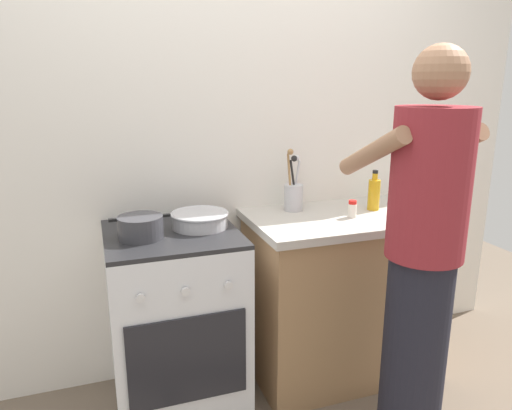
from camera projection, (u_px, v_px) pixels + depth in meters
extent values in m
plane|color=#6B5B4C|center=(254.00, 405.00, 2.37)|extent=(6.00, 6.00, 0.00)
cube|color=silver|center=(259.00, 141.00, 2.58)|extent=(3.20, 0.10, 2.50)
cube|color=#99724C|center=(341.00, 297.00, 2.58)|extent=(0.96, 0.56, 0.86)
cube|color=#B7B2A8|center=(345.00, 218.00, 2.46)|extent=(1.00, 0.60, 0.04)
cube|color=silver|center=(176.00, 323.00, 2.29)|extent=(0.60, 0.60, 0.88)
cube|color=#232326|center=(171.00, 234.00, 2.17)|extent=(0.60, 0.60, 0.02)
cube|color=black|center=(188.00, 360.00, 2.01)|extent=(0.51, 0.01, 0.40)
cylinder|color=silver|center=(141.00, 298.00, 1.87)|extent=(0.04, 0.01, 0.04)
cylinder|color=silver|center=(186.00, 292.00, 1.93)|extent=(0.04, 0.01, 0.04)
cylinder|color=silver|center=(228.00, 286.00, 1.98)|extent=(0.04, 0.01, 0.04)
cylinder|color=#38383D|center=(141.00, 227.00, 2.07)|extent=(0.20, 0.20, 0.10)
cube|color=black|center=(113.00, 220.00, 2.02)|extent=(0.04, 0.02, 0.01)
cube|color=black|center=(166.00, 215.00, 2.10)|extent=(0.04, 0.02, 0.01)
cylinder|color=#B7B7BC|center=(200.00, 220.00, 2.23)|extent=(0.26, 0.26, 0.07)
torus|color=#B7B7BC|center=(200.00, 214.00, 2.22)|extent=(0.28, 0.28, 0.01)
cylinder|color=silver|center=(293.00, 197.00, 2.51)|extent=(0.10, 0.10, 0.14)
cylinder|color=black|center=(294.00, 184.00, 2.49)|extent=(0.03, 0.07, 0.25)
sphere|color=black|center=(294.00, 158.00, 2.46)|extent=(0.03, 0.03, 0.03)
cylinder|color=#9E7547|center=(290.00, 182.00, 2.48)|extent=(0.02, 0.06, 0.29)
sphere|color=#9E7547|center=(290.00, 152.00, 2.44)|extent=(0.03, 0.03, 0.03)
cylinder|color=silver|center=(296.00, 183.00, 2.52)|extent=(0.03, 0.04, 0.25)
sphere|color=silver|center=(296.00, 158.00, 2.48)|extent=(0.03, 0.03, 0.03)
cylinder|color=silver|center=(352.00, 211.00, 2.39)|extent=(0.04, 0.04, 0.07)
cylinder|color=red|center=(353.00, 202.00, 2.38)|extent=(0.04, 0.04, 0.02)
cylinder|color=gold|center=(374.00, 195.00, 2.52)|extent=(0.06, 0.06, 0.16)
cylinder|color=gold|center=(375.00, 177.00, 2.50)|extent=(0.03, 0.03, 0.04)
cylinder|color=black|center=(375.00, 172.00, 2.49)|extent=(0.03, 0.03, 0.02)
cylinder|color=black|center=(413.00, 357.00, 1.98)|extent=(0.26, 0.26, 0.90)
cylinder|color=maroon|center=(430.00, 184.00, 1.79)|extent=(0.30, 0.30, 0.58)
sphere|color=#A07254|center=(441.00, 72.00, 1.69)|extent=(0.20, 0.20, 0.20)
cylinder|color=#A07254|center=(372.00, 153.00, 1.84)|extent=(0.07, 0.41, 0.24)
cylinder|color=#A07254|center=(444.00, 149.00, 1.95)|extent=(0.07, 0.41, 0.24)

